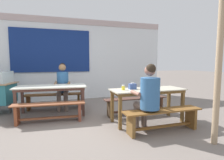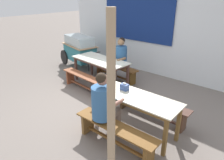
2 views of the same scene
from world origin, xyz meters
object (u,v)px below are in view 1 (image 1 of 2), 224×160
object	(u,v)px
dining_table_far	(52,89)
bench_far_back	(54,99)
bench_near_front	(163,117)
bench_near_back	(136,104)
dining_table_near	(148,93)
condiment_jar	(123,88)
person_center_facing	(63,84)
wooden_support_post	(218,72)
bench_far_front	(49,110)
tissue_box	(132,86)
person_near_front	(148,95)

from	to	relation	value
dining_table_far	bench_far_back	world-z (taller)	dining_table_far
bench_near_front	bench_near_back	bearing A→B (deg)	90.45
dining_table_near	bench_far_back	bearing A→B (deg)	137.92
dining_table_near	condiment_jar	xyz separation A→B (m)	(-0.56, 0.03, 0.13)
bench_near_front	dining_table_near	bearing A→B (deg)	90.45
bench_near_front	dining_table_far	bearing A→B (deg)	138.64
bench_near_back	person_center_facing	size ratio (longest dim) A/B	1.26
dining_table_near	wooden_support_post	xyz separation A→B (m)	(0.52, -1.27, 0.51)
wooden_support_post	bench_far_front	bearing A→B (deg)	143.85
person_center_facing	wooden_support_post	bearing A→B (deg)	-52.88
tissue_box	bench_near_back	bearing A→B (deg)	57.47
bench_far_back	condiment_jar	world-z (taller)	condiment_jar
bench_far_front	condiment_jar	distance (m)	1.68
dining_table_near	bench_far_back	size ratio (longest dim) A/B	1.01
bench_far_front	bench_near_back	distance (m)	2.05
dining_table_far	dining_table_near	bearing A→B (deg)	-30.60
dining_table_far	bench_near_front	bearing A→B (deg)	-41.36
dining_table_far	person_center_facing	xyz separation A→B (m)	(0.28, 0.50, 0.06)
bench_far_front	condiment_jar	bearing A→B (deg)	-21.09
dining_table_far	tissue_box	size ratio (longest dim) A/B	11.21
dining_table_near	tissue_box	world-z (taller)	tissue_box
dining_table_far	bench_far_front	xyz separation A→B (m)	(-0.05, -0.58, -0.38)
bench_far_back	condiment_jar	xyz separation A→B (m)	(1.40, -1.74, 0.49)
person_center_facing	wooden_support_post	size ratio (longest dim) A/B	0.55
bench_near_back	dining_table_near	bearing A→B (deg)	-89.55
dining_table_far	bench_far_front	size ratio (longest dim) A/B	1.10
bench_far_front	dining_table_far	bearing A→B (deg)	85.34
dining_table_near	person_near_front	size ratio (longest dim) A/B	1.27
wooden_support_post	person_center_facing	bearing A→B (deg)	127.12
person_near_front	dining_table_far	bearing A→B (deg)	135.12
bench_far_front	tissue_box	xyz separation A→B (m)	(1.73, -0.52, 0.51)
condiment_jar	wooden_support_post	bearing A→B (deg)	-50.43
bench_near_back	tissue_box	distance (m)	0.79
person_near_front	bench_far_back	bearing A→B (deg)	126.11
bench_far_front	condiment_jar	size ratio (longest dim) A/B	15.20
bench_near_back	condiment_jar	bearing A→B (deg)	-134.85
person_center_facing	wooden_support_post	xyz separation A→B (m)	(2.24, -2.96, 0.45)
bench_near_back	condiment_jar	xyz separation A→B (m)	(-0.55, -0.56, 0.51)
dining_table_far	condiment_jar	size ratio (longest dim) A/B	16.78
bench_far_back	bench_near_front	size ratio (longest dim) A/B	1.03
dining_table_near	bench_near_back	world-z (taller)	dining_table_near
dining_table_far	bench_far_back	bearing A→B (deg)	85.34
bench_near_front	condiment_jar	size ratio (longest dim) A/B	15.25
bench_far_front	person_center_facing	xyz separation A→B (m)	(0.33, 1.08, 0.43)
person_center_facing	condiment_jar	bearing A→B (deg)	-54.91
condiment_jar	person_near_front	bearing A→B (deg)	-63.63
bench_near_front	wooden_support_post	bearing A→B (deg)	-53.42
dining_table_near	bench_far_front	bearing A→B (deg)	163.61
dining_table_far	person_near_front	bearing A→B (deg)	-44.88
bench_near_back	person_near_front	xyz separation A→B (m)	(-0.28, -1.12, 0.44)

